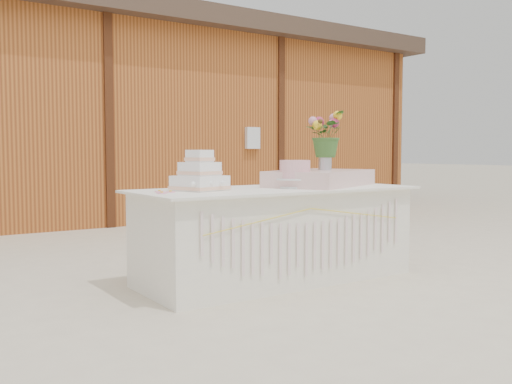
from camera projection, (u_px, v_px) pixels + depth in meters
ground at (276, 279)px, 4.79m from camera, size 80.00×80.00×0.00m
barn at (67, 116)px, 9.62m from camera, size 12.60×4.60×3.30m
cake_table at (276, 234)px, 4.76m from camera, size 2.40×1.00×0.77m
wedding_cake at (200, 177)px, 4.43m from camera, size 0.44×0.44×0.32m
pink_cake_stand at (295, 173)px, 4.71m from camera, size 0.32×0.32×0.23m
satin_runner at (321, 178)px, 5.07m from camera, size 1.25×1.04×0.14m
flower_vase at (325, 161)px, 5.14m from camera, size 0.12×0.12×0.16m
bouquet at (325, 129)px, 5.12m from camera, size 0.50×0.49×0.42m
loose_flowers at (164, 191)px, 4.19m from camera, size 0.27×0.39×0.02m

